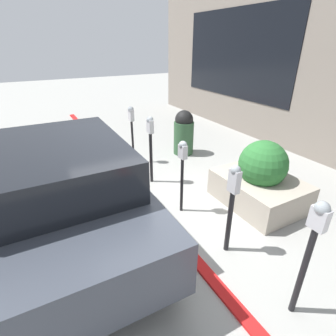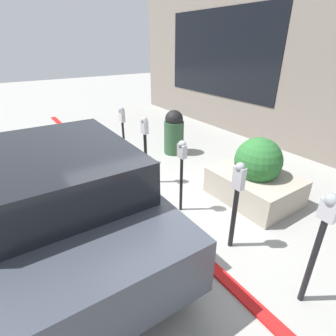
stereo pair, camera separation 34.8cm
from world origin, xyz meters
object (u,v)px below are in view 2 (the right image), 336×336
(planter_box, at_px, (256,176))
(trash_bin, at_px, (174,132))
(parking_meter_farthest, at_px, (122,123))
(parked_car_front, at_px, (60,196))
(parking_meter_nearest, at_px, (321,232))
(parking_meter_middle, at_px, (182,161))
(parking_meter_second, at_px, (237,194))
(parking_meter_fourth, at_px, (145,139))

(planter_box, distance_m, trash_bin, 2.72)
(parking_meter_farthest, xyz_separation_m, parked_car_front, (-2.14, 1.93, -0.18))
(trash_bin, bearing_deg, parking_meter_farthest, 85.34)
(parking_meter_farthest, height_order, trash_bin, parking_meter_farthest)
(parking_meter_nearest, xyz_separation_m, planter_box, (1.77, -1.28, -0.51))
(parking_meter_nearest, bearing_deg, parking_meter_middle, 2.14)
(parking_meter_farthest, bearing_deg, parking_meter_second, -179.84)
(planter_box, relative_size, parked_car_front, 0.37)
(parked_car_front, bearing_deg, parking_meter_fourth, -61.42)
(parking_meter_nearest, height_order, parked_car_front, parked_car_front)
(parking_meter_middle, bearing_deg, parked_car_front, 83.20)
(trash_bin, bearing_deg, parked_car_front, 121.48)
(parking_meter_fourth, distance_m, parked_car_front, 2.13)
(parking_meter_fourth, xyz_separation_m, planter_box, (-1.68, -1.36, -0.50))
(parking_meter_second, bearing_deg, trash_bin, -21.96)
(parking_meter_second, height_order, trash_bin, parking_meter_second)
(parking_meter_farthest, relative_size, planter_box, 0.92)
(parking_meter_fourth, distance_m, trash_bin, 1.81)
(parking_meter_second, height_order, parking_meter_farthest, parking_meter_farthest)
(parking_meter_nearest, relative_size, parking_meter_middle, 1.10)
(parking_meter_middle, bearing_deg, planter_box, -108.76)
(parking_meter_middle, xyz_separation_m, planter_box, (-0.46, -1.36, -0.49))
(parking_meter_second, distance_m, parking_meter_fourth, 2.36)
(parking_meter_nearest, xyz_separation_m, parked_car_front, (2.46, 1.96, -0.15))
(parking_meter_middle, bearing_deg, parking_meter_second, -176.84)
(parking_meter_second, xyz_separation_m, parking_meter_middle, (1.14, 0.06, 0.07))
(parking_meter_second, bearing_deg, planter_box, -62.41)
(parking_meter_second, distance_m, trash_bin, 3.67)
(parking_meter_farthest, distance_m, parked_car_front, 2.89)
(parking_meter_second, xyz_separation_m, parking_meter_fourth, (2.36, 0.06, 0.08))
(planter_box, bearing_deg, parking_meter_fourth, 38.99)
(parking_meter_nearest, bearing_deg, planter_box, -35.80)
(parking_meter_farthest, xyz_separation_m, planter_box, (-2.83, -1.31, -0.54))
(parking_meter_fourth, bearing_deg, trash_bin, -54.13)
(parking_meter_second, bearing_deg, parking_meter_middle, 3.16)
(parking_meter_second, relative_size, parking_meter_fourth, 0.94)
(parking_meter_nearest, xyz_separation_m, parking_meter_farthest, (4.60, 0.03, 0.03))
(parking_meter_middle, distance_m, parking_meter_farthest, 2.37)
(parking_meter_nearest, height_order, parking_meter_farthest, parking_meter_nearest)
(parking_meter_fourth, bearing_deg, parking_meter_second, -178.51)
(parked_car_front, bearing_deg, parking_meter_nearest, -140.65)
(parking_meter_second, distance_m, parking_meter_middle, 1.15)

